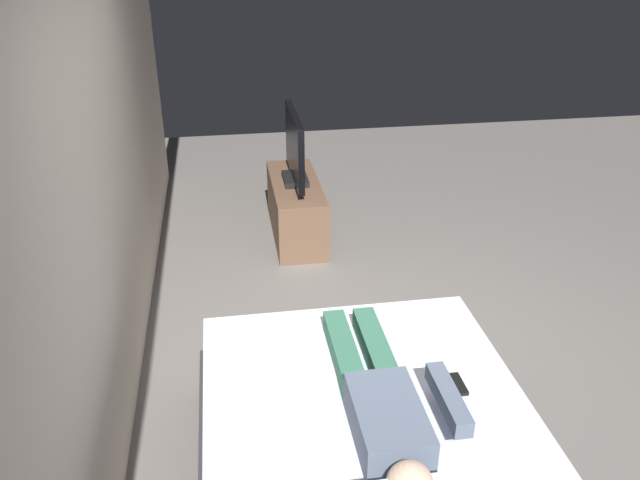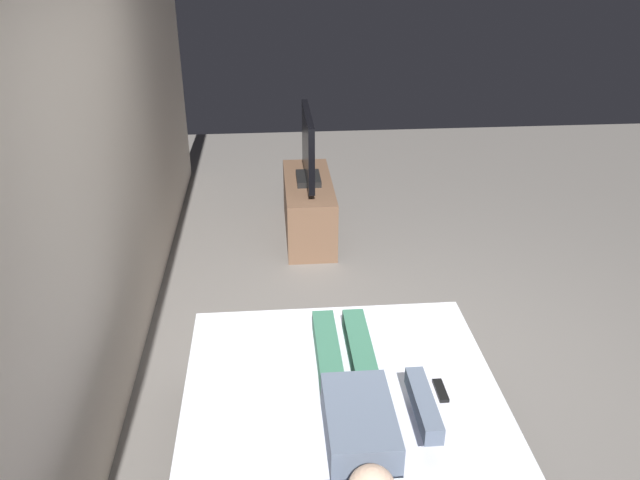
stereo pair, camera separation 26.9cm
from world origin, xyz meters
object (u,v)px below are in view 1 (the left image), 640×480
tv_stand (296,209)px  tv (295,150)px  person (383,403)px  remote (459,384)px  bed (371,469)px

tv_stand → tv: (-0.00, -0.00, 0.53)m
person → remote: 0.44m
person → tv: tv is taller
bed → tv: 3.01m
person → tv_stand: person is taller
bed → tv_stand: bed is taller
tv_stand → bed: bearing=179.6°
remote → person: bearing=110.5°
tv → remote: bearing=-171.2°
person → remote: bearing=-69.5°
person → remote: person is taller
person → tv: 2.94m
remote → tv_stand: 2.83m
tv → tv_stand: bearing=14.0°
bed → remote: size_ratio=13.00×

